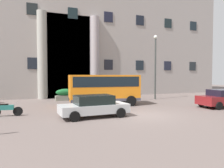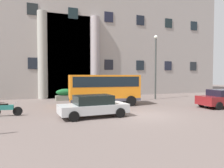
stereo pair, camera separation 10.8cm
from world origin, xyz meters
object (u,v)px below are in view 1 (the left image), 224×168
object	(u,v)px
motorcycle_far_end	(6,109)
parked_sedan_second	(224,98)
white_taxi_kerbside	(94,106)
orange_minibus	(104,87)
bus_stop_sign	(137,85)
hedge_planter_far_west	(66,95)
hedge_planter_entrance_left	(105,91)
lamppost_plaza_centre	(155,62)

from	to	relation	value
motorcycle_far_end	parked_sedan_second	bearing A→B (deg)	1.84
white_taxi_kerbside	motorcycle_far_end	world-z (taller)	white_taxi_kerbside
orange_minibus	bus_stop_sign	world-z (taller)	orange_minibus
hedge_planter_far_west	motorcycle_far_end	xyz separation A→B (m)	(-5.07, -7.33, -0.13)
orange_minibus	hedge_planter_entrance_left	distance (m)	5.27
bus_stop_sign	motorcycle_far_end	world-z (taller)	bus_stop_sign
orange_minibus	hedge_planter_far_west	distance (m)	5.56
orange_minibus	hedge_planter_far_west	world-z (taller)	orange_minibus
hedge_planter_entrance_left	orange_minibus	bearing A→B (deg)	-111.16
orange_minibus	hedge_planter_entrance_left	world-z (taller)	orange_minibus
orange_minibus	parked_sedan_second	world-z (taller)	orange_minibus
orange_minibus	lamppost_plaza_centre	size ratio (longest dim) A/B	0.89
orange_minibus	bus_stop_sign	xyz separation A→B (m)	(4.31, 1.79, 0.00)
hedge_planter_entrance_left	parked_sedan_second	bearing A→B (deg)	-54.11
motorcycle_far_end	hedge_planter_far_west	bearing A→B (deg)	65.28
white_taxi_kerbside	lamppost_plaza_centre	size ratio (longest dim) A/B	0.63
lamppost_plaza_centre	hedge_planter_far_west	bearing A→B (deg)	165.26
lamppost_plaza_centre	white_taxi_kerbside	bearing A→B (deg)	-142.24
hedge_planter_far_west	motorcycle_far_end	world-z (taller)	hedge_planter_far_west
bus_stop_sign	white_taxi_kerbside	size ratio (longest dim) A/B	0.59
hedge_planter_far_west	orange_minibus	bearing A→B (deg)	-61.88
orange_minibus	hedge_planter_entrance_left	size ratio (longest dim) A/B	3.62
orange_minibus	white_taxi_kerbside	xyz separation A→B (m)	(-2.40, -4.81, -0.90)
orange_minibus	motorcycle_far_end	bearing A→B (deg)	-155.53
bus_stop_sign	hedge_planter_far_west	bearing A→B (deg)	156.27
orange_minibus	hedge_planter_far_west	bearing A→B (deg)	124.41
hedge_planter_far_west	hedge_planter_entrance_left	distance (m)	4.46
parked_sedan_second	lamppost_plaza_centre	world-z (taller)	lamppost_plaza_centre
parked_sedan_second	motorcycle_far_end	size ratio (longest dim) A/B	2.35
white_taxi_kerbside	lamppost_plaza_centre	bearing A→B (deg)	35.61
orange_minibus	motorcycle_far_end	world-z (taller)	orange_minibus
bus_stop_sign	hedge_planter_entrance_left	world-z (taller)	bus_stop_sign
bus_stop_sign	parked_sedan_second	distance (m)	8.13
bus_stop_sign	lamppost_plaza_centre	world-z (taller)	lamppost_plaza_centre
parked_sedan_second	white_taxi_kerbside	bearing A→B (deg)	-177.89
hedge_planter_far_west	parked_sedan_second	bearing A→B (deg)	-40.12
bus_stop_sign	motorcycle_far_end	size ratio (longest dim) A/B	1.35
orange_minibus	lamppost_plaza_centre	bearing A→B (deg)	25.18
parked_sedan_second	motorcycle_far_end	bearing A→B (deg)	174.26
bus_stop_sign	white_taxi_kerbside	bearing A→B (deg)	-135.44
hedge_planter_entrance_left	lamppost_plaza_centre	world-z (taller)	lamppost_plaza_centre
bus_stop_sign	hedge_planter_far_west	distance (m)	7.60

